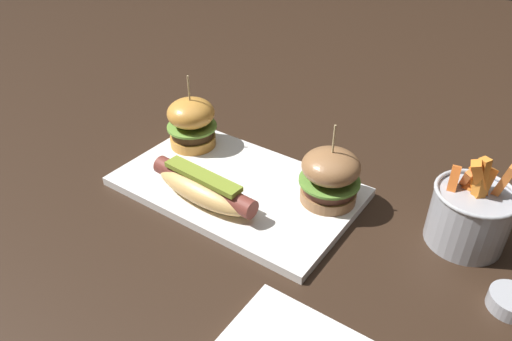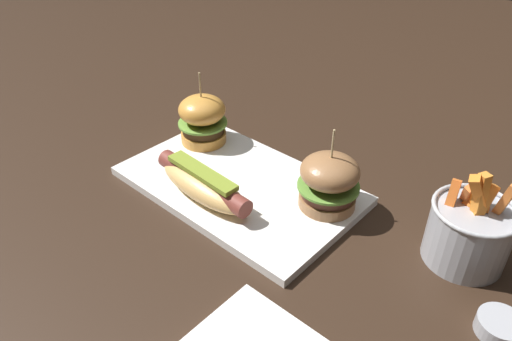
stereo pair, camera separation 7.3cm
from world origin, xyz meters
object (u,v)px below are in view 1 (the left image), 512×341
object	(u,v)px
slider_left	(192,122)
slider_right	(330,176)
hot_dog	(203,187)
sauce_ramekin	(512,299)
platter_main	(237,187)
fries_bucket	(470,214)

from	to	relation	value
slider_left	slider_right	xyz separation A→B (m)	(0.28, -0.00, -0.00)
hot_dog	sauce_ramekin	xyz separation A→B (m)	(0.43, 0.07, -0.03)
platter_main	slider_left	xyz separation A→B (m)	(-0.14, 0.05, 0.05)
hot_dog	sauce_ramekin	size ratio (longest dim) A/B	3.56
fries_bucket	slider_right	bearing A→B (deg)	-167.57
fries_bucket	sauce_ramekin	world-z (taller)	fries_bucket
slider_left	sauce_ramekin	world-z (taller)	slider_left
platter_main	hot_dog	size ratio (longest dim) A/B	1.97
hot_dog	fries_bucket	world-z (taller)	fries_bucket
slider_left	slider_right	bearing A→B (deg)	-0.82
platter_main	fries_bucket	distance (m)	0.35
slider_right	slider_left	bearing A→B (deg)	179.18
fries_bucket	slider_left	bearing A→B (deg)	-175.30
hot_dog	slider_right	bearing A→B (deg)	35.24
slider_left	sauce_ramekin	xyz separation A→B (m)	(0.55, -0.05, -0.05)
slider_left	slider_right	world-z (taller)	slider_left
platter_main	slider_right	bearing A→B (deg)	18.64
platter_main	slider_right	size ratio (longest dim) A/B	2.93
slider_right	sauce_ramekin	bearing A→B (deg)	-8.79
sauce_ramekin	slider_right	bearing A→B (deg)	171.21
platter_main	slider_left	world-z (taller)	slider_left
hot_dog	sauce_ramekin	bearing A→B (deg)	8.89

